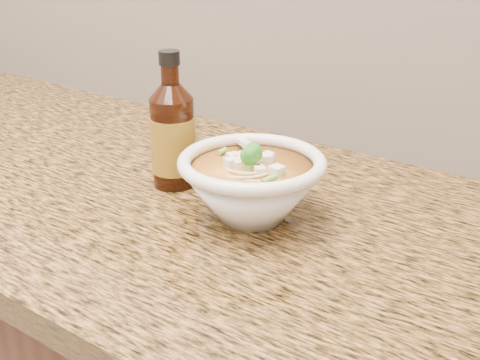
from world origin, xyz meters
The scene contains 3 objects.
counter_slab centered at (0.00, 1.68, 0.88)m, with size 4.00×0.68×0.04m, color #9B6839.
soup_bowl centered at (0.30, 1.66, 0.95)m, with size 0.20×0.20×0.11m.
hot_sauce_bottle centered at (0.14, 1.68, 0.98)m, with size 0.09×0.09×0.21m.
Camera 1 is at (0.73, 1.03, 1.29)m, focal length 45.00 mm.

